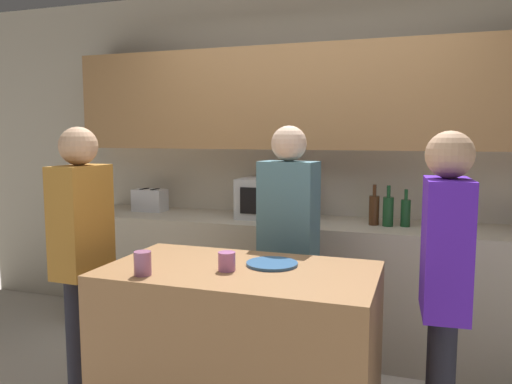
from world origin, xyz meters
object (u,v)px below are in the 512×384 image
bottle_2 (406,212)px  cup_1 (227,261)px  bottle_1 (388,211)px  person_right (444,277)px  microwave (275,198)px  person_left (82,245)px  plate_on_island (272,264)px  cup_0 (143,263)px  toaster (150,200)px  bottle_0 (374,210)px  person_center (288,235)px

bottle_2 → cup_1: (-0.78, -1.34, -0.08)m
bottle_1 → person_right: bearing=-74.6°
microwave → bottle_2: bearing=-3.4°
bottle_2 → person_left: (-1.68, -1.25, -0.08)m
plate_on_island → person_right: 0.81m
person_right → cup_1: bearing=93.4°
cup_1 → microwave: bearing=97.0°
microwave → bottle_2: microwave is taller
plate_on_island → cup_0: 0.64m
toaster → person_right: size_ratio=0.16×
microwave → plate_on_island: (0.35, -1.23, -0.17)m
bottle_0 → cup_0: bottle_0 is taller
plate_on_island → person_left: person_left is taller
microwave → cup_1: bearing=-83.0°
person_left → person_right: (1.89, 0.04, -0.02)m
toaster → bottle_1: bearing=-2.4°
bottle_1 → person_center: bearing=-131.2°
person_left → person_right: 1.89m
microwave → toaster: size_ratio=2.00×
person_left → bottle_2: bearing=128.2°
toaster → cup_0: size_ratio=2.31×
cup_1 → person_left: 0.91m
person_left → person_center: bearing=122.2°
cup_0 → person_left: (-0.56, 0.29, -0.01)m
bottle_1 → microwave: bearing=174.6°
microwave → bottle_1: size_ratio=1.85×
microwave → person_left: person_left is taller
bottle_0 → bottle_1: 0.10m
person_left → microwave: bearing=152.3°
bottle_1 → plate_on_island: 1.25m
cup_1 → person_center: 0.70m
person_center → bottle_1: bearing=-124.2°
bottle_0 → person_right: bearing=-70.6°
person_right → microwave: bearing=38.7°
bottle_0 → cup_1: bearing=-113.1°
cup_0 → person_center: (0.46, 0.89, -0.01)m
microwave → person_center: bearing=-67.2°
bottle_0 → person_center: person_center is taller
bottle_1 → person_center: 0.83m
toaster → person_center: (1.36, -0.70, -0.07)m
person_center → bottle_0: bearing=-118.2°
toaster → person_center: size_ratio=0.16×
plate_on_island → cup_1: cup_1 is taller
microwave → cup_0: bearing=-96.1°
bottle_2 → cup_0: bottle_2 is taller
bottle_0 → cup_0: 1.78m
microwave → bottle_0: 0.74m
bottle_0 → bottle_2: size_ratio=1.10×
person_center → cup_1: bearing=87.1°
bottle_1 → plate_on_island: (-0.48, -1.15, -0.13)m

